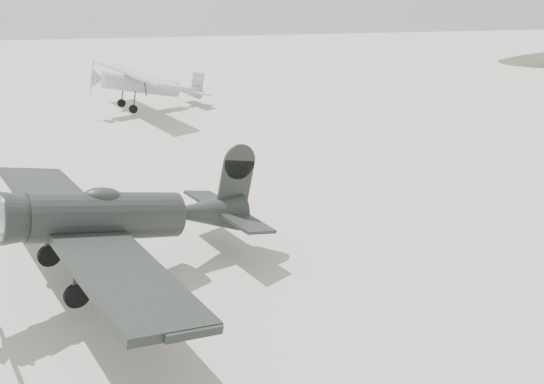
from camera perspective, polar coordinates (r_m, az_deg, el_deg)
The scene contains 3 objects.
ground at distance 17.94m, azimuth -3.17°, elevation -8.19°, with size 160.00×160.00×0.00m, color #A49E92.
lowwing_monoplane at distance 17.03m, azimuth -15.97°, elevation -2.56°, with size 9.63×12.44×4.12m.
highwing_monoplane at distance 40.35m, azimuth -13.42°, elevation 11.49°, with size 8.83×11.83×3.42m.
Camera 1 is at (-2.24, -15.38, 8.95)m, focal length 35.00 mm.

